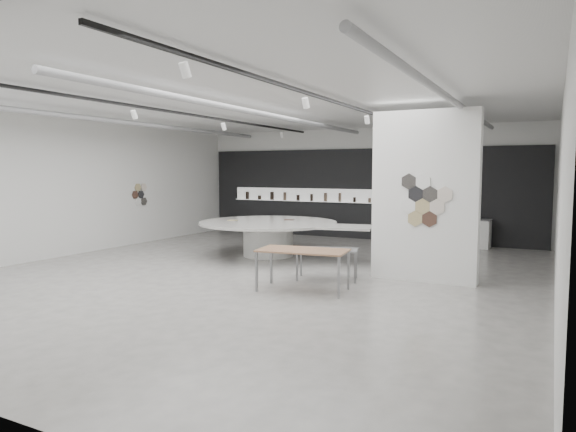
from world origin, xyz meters
The scene contains 7 objects.
room centered at (-0.09, 0.00, 2.07)m, with size 12.02×14.02×3.82m.
back_wall_display centered at (-0.08, 6.93, 1.54)m, with size 11.80×0.27×3.10m.
partition_column centered at (3.50, 1.00, 1.80)m, with size 2.20×0.38×3.60m.
display_island centered at (-0.95, 2.27, 0.63)m, with size 5.28×4.40×0.97m.
sample_table_wood centered at (1.61, -1.00, 0.75)m, with size 1.83×1.09×0.81m.
sample_table_stone centered at (1.63, 0.17, 0.61)m, with size 1.43×1.00×0.67m.
kitchen_counter centered at (3.50, 6.53, 0.44)m, with size 1.58×0.67×1.22m.
Camera 1 is at (5.91, -9.91, 2.33)m, focal length 32.00 mm.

